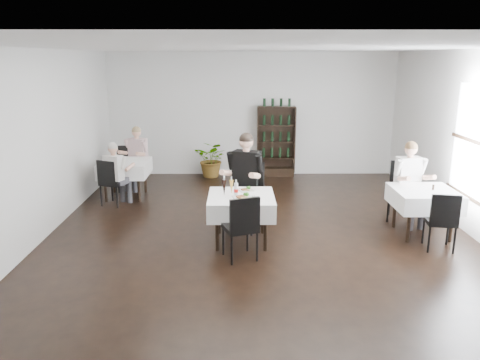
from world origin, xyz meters
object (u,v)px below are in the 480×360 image
(potted_tree, at_px, (212,159))
(diner_main, at_px, (244,173))
(main_table, at_px, (241,205))
(wine_shelf, at_px, (276,142))

(potted_tree, distance_m, diner_main, 3.62)
(main_table, bearing_deg, wine_shelf, 78.22)
(main_table, bearing_deg, potted_tree, 98.97)
(diner_main, bearing_deg, main_table, -95.25)
(potted_tree, bearing_deg, main_table, -81.03)
(wine_shelf, distance_m, main_table, 4.41)
(wine_shelf, xyz_separation_m, potted_tree, (-1.56, -0.11, -0.40))
(wine_shelf, bearing_deg, diner_main, -103.01)
(main_table, relative_size, diner_main, 0.63)
(potted_tree, bearing_deg, wine_shelf, 4.18)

